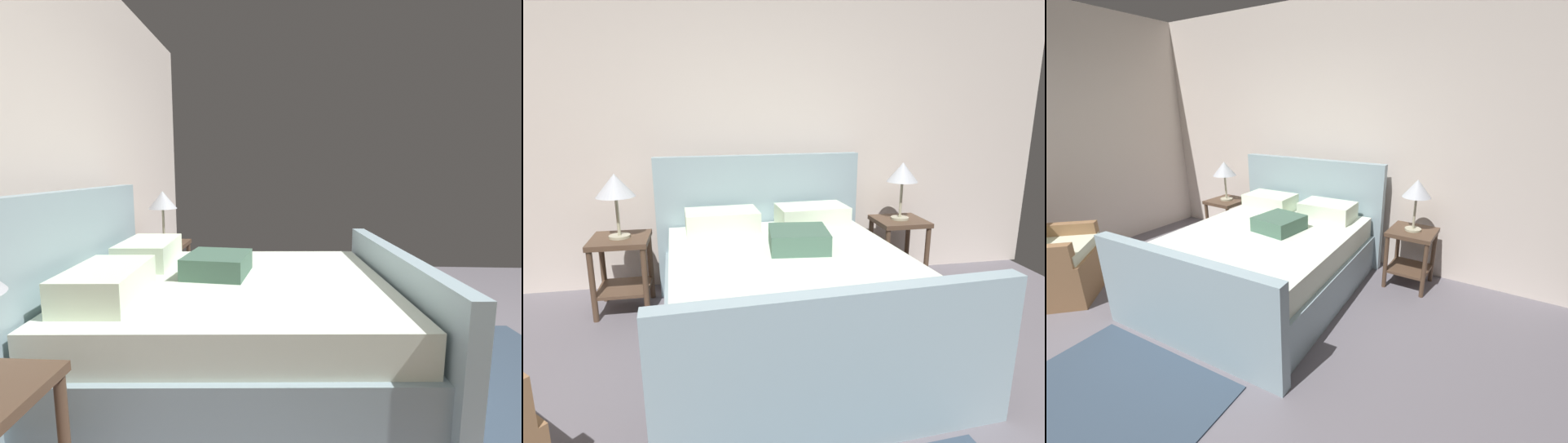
{
  "view_description": "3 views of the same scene",
  "coord_description": "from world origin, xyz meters",
  "views": [
    {
      "loc": [
        -2.25,
        1.28,
        1.31
      ],
      "look_at": [
        0.18,
        1.41,
        0.96
      ],
      "focal_mm": 24.21,
      "sensor_mm": 36.0,
      "label": 1
    },
    {
      "loc": [
        -0.62,
        -1.15,
        1.56
      ],
      "look_at": [
        -0.07,
        1.73,
        0.81
      ],
      "focal_mm": 30.03,
      "sensor_mm": 36.0,
      "label": 2
    },
    {
      "loc": [
        1.89,
        -0.82,
        1.79
      ],
      "look_at": [
        0.42,
        1.56,
        0.82
      ],
      "focal_mm": 23.33,
      "sensor_mm": 36.0,
      "label": 3
    }
  ],
  "objects": [
    {
      "name": "ground_plane",
      "position": [
        0.0,
        0.0,
        -0.01
      ],
      "size": [
        5.19,
        5.5,
        0.02
      ],
      "primitive_type": "cube",
      "color": "slate"
    },
    {
      "name": "nightstand_right",
      "position": [
        1.13,
        2.42,
        0.4
      ],
      "size": [
        0.44,
        0.44,
        0.6
      ],
      "color": "brown",
      "rests_on": "ground"
    },
    {
      "name": "area_rug",
      "position": [
        -0.07,
        -0.13,
        0.01
      ],
      "size": [
        1.5,
        1.2,
        0.01
      ],
      "primitive_type": "cube",
      "rotation": [
        0.0,
        0.0,
        0.06
      ],
      "color": "#364658",
      "rests_on": "ground"
    },
    {
      "name": "bed",
      "position": [
        -0.07,
        1.59,
        0.35
      ],
      "size": [
        1.88,
        2.23,
        1.19
      ],
      "color": "#94AEB9",
      "rests_on": "ground"
    },
    {
      "name": "table_lamp_right",
      "position": [
        1.13,
        2.42,
        1.01
      ],
      "size": [
        0.27,
        0.27,
        0.51
      ],
      "color": "#B7B293",
      "rests_on": "nightstand_right"
    },
    {
      "name": "wall_back",
      "position": [
        0.0,
        2.81,
        1.43
      ],
      "size": [
        5.31,
        0.12,
        2.87
      ],
      "primitive_type": "cube",
      "color": "silver",
      "rests_on": "ground"
    }
  ]
}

